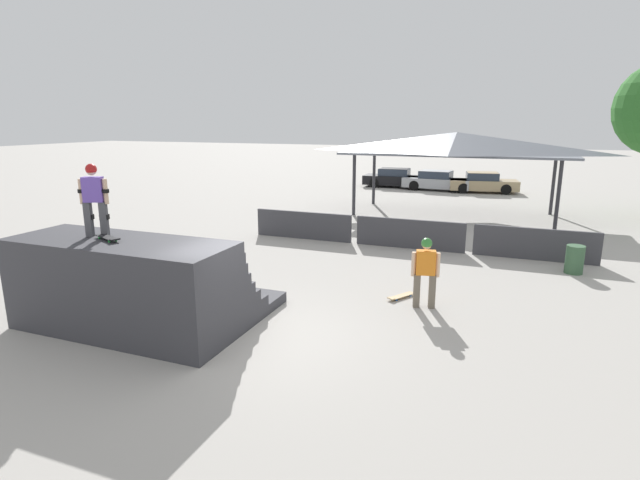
{
  "coord_description": "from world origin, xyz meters",
  "views": [
    {
      "loc": [
        4.85,
        -8.47,
        4.46
      ],
      "look_at": [
        -0.23,
        4.51,
        1.11
      ],
      "focal_mm": 28.0,
      "sensor_mm": 36.0,
      "label": 1
    }
  ],
  "objects_px": {
    "skater_on_deck": "(94,195)",
    "skateboard_on_ground": "(401,296)",
    "parked_car_black": "(395,178)",
    "parked_car_silver": "(437,181)",
    "bystander_walking": "(426,267)",
    "skateboard_on_deck": "(108,238)",
    "trash_bin": "(575,259)",
    "parked_car_tan": "(483,183)"
  },
  "relations": [
    {
      "from": "parked_car_black",
      "to": "parked_car_tan",
      "type": "relative_size",
      "value": 1.0
    },
    {
      "from": "parked_car_silver",
      "to": "parked_car_black",
      "type": "bearing_deg",
      "value": 173.24
    },
    {
      "from": "skateboard_on_deck",
      "to": "parked_car_tan",
      "type": "height_order",
      "value": "skateboard_on_deck"
    },
    {
      "from": "parked_car_silver",
      "to": "bystander_walking",
      "type": "bearing_deg",
      "value": -77.84
    },
    {
      "from": "skater_on_deck",
      "to": "bystander_walking",
      "type": "relative_size",
      "value": 0.9
    },
    {
      "from": "skateboard_on_ground",
      "to": "parked_car_tan",
      "type": "distance_m",
      "value": 21.06
    },
    {
      "from": "skateboard_on_deck",
      "to": "trash_bin",
      "type": "relative_size",
      "value": 0.95
    },
    {
      "from": "skater_on_deck",
      "to": "trash_bin",
      "type": "xyz_separation_m",
      "value": [
        10.18,
        8.04,
        -2.49
      ]
    },
    {
      "from": "skater_on_deck",
      "to": "parked_car_silver",
      "type": "bearing_deg",
      "value": 59.84
    },
    {
      "from": "parked_car_tan",
      "to": "skateboard_on_ground",
      "type": "bearing_deg",
      "value": -101.13
    },
    {
      "from": "skateboard_on_ground",
      "to": "parked_car_silver",
      "type": "distance_m",
      "value": 21.12
    },
    {
      "from": "bystander_walking",
      "to": "parked_car_silver",
      "type": "bearing_deg",
      "value": -96.11
    },
    {
      "from": "parked_car_silver",
      "to": "skateboard_on_deck",
      "type": "bearing_deg",
      "value": -92.61
    },
    {
      "from": "parked_car_black",
      "to": "parked_car_silver",
      "type": "xyz_separation_m",
      "value": [
        2.88,
        -0.57,
        0.0
      ]
    },
    {
      "from": "parked_car_black",
      "to": "parked_car_tan",
      "type": "distance_m",
      "value": 5.78
    },
    {
      "from": "parked_car_black",
      "to": "trash_bin",
      "type": "bearing_deg",
      "value": -63.25
    },
    {
      "from": "trash_bin",
      "to": "skateboard_on_deck",
      "type": "bearing_deg",
      "value": -139.65
    },
    {
      "from": "parked_car_tan",
      "to": "parked_car_black",
      "type": "bearing_deg",
      "value": 165.44
    },
    {
      "from": "skateboard_on_deck",
      "to": "parked_car_tan",
      "type": "xyz_separation_m",
      "value": [
        5.97,
        25.25,
        -1.47
      ]
    },
    {
      "from": "skateboard_on_ground",
      "to": "skateboard_on_deck",
      "type": "bearing_deg",
      "value": -21.01
    },
    {
      "from": "trash_bin",
      "to": "parked_car_tan",
      "type": "bearing_deg",
      "value": 102.36
    },
    {
      "from": "skater_on_deck",
      "to": "skateboard_on_ground",
      "type": "xyz_separation_m",
      "value": [
        5.83,
        4.01,
        -2.85
      ]
    },
    {
      "from": "skateboard_on_ground",
      "to": "parked_car_tan",
      "type": "bearing_deg",
      "value": -150.89
    },
    {
      "from": "skateboard_on_deck",
      "to": "skateboard_on_ground",
      "type": "distance_m",
      "value": 7.1
    },
    {
      "from": "skateboard_on_deck",
      "to": "parked_car_silver",
      "type": "bearing_deg",
      "value": 105.36
    },
    {
      "from": "skater_on_deck",
      "to": "parked_car_silver",
      "type": "relative_size",
      "value": 0.35
    },
    {
      "from": "parked_car_silver",
      "to": "skater_on_deck",
      "type": "bearing_deg",
      "value": -93.74
    },
    {
      "from": "bystander_walking",
      "to": "trash_bin",
      "type": "height_order",
      "value": "bystander_walking"
    },
    {
      "from": "skateboard_on_ground",
      "to": "parked_car_tan",
      "type": "relative_size",
      "value": 0.19
    },
    {
      "from": "skateboard_on_ground",
      "to": "parked_car_silver",
      "type": "xyz_separation_m",
      "value": [
        -2.26,
        20.99,
        0.54
      ]
    },
    {
      "from": "bystander_walking",
      "to": "trash_bin",
      "type": "distance_m",
      "value": 5.81
    },
    {
      "from": "skater_on_deck",
      "to": "skateboard_on_ground",
      "type": "bearing_deg",
      "value": 12.46
    },
    {
      "from": "skater_on_deck",
      "to": "skateboard_on_ground",
      "type": "distance_m",
      "value": 7.63
    },
    {
      "from": "skateboard_on_ground",
      "to": "trash_bin",
      "type": "relative_size",
      "value": 0.98
    },
    {
      "from": "skateboard_on_deck",
      "to": "parked_car_black",
      "type": "height_order",
      "value": "skateboard_on_deck"
    },
    {
      "from": "skateboard_on_ground",
      "to": "trash_bin",
      "type": "distance_m",
      "value": 5.94
    },
    {
      "from": "parked_car_silver",
      "to": "parked_car_tan",
      "type": "distance_m",
      "value": 2.88
    },
    {
      "from": "skateboard_on_deck",
      "to": "parked_car_tan",
      "type": "bearing_deg",
      "value": 99.04
    },
    {
      "from": "skater_on_deck",
      "to": "skateboard_on_ground",
      "type": "relative_size",
      "value": 1.87
    },
    {
      "from": "skateboard_on_deck",
      "to": "parked_car_black",
      "type": "xyz_separation_m",
      "value": [
        0.21,
        25.77,
        -1.47
      ]
    },
    {
      "from": "skater_on_deck",
      "to": "parked_car_black",
      "type": "bearing_deg",
      "value": 66.42
    },
    {
      "from": "bystander_walking",
      "to": "parked_car_tan",
      "type": "distance_m",
      "value": 21.47
    }
  ]
}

